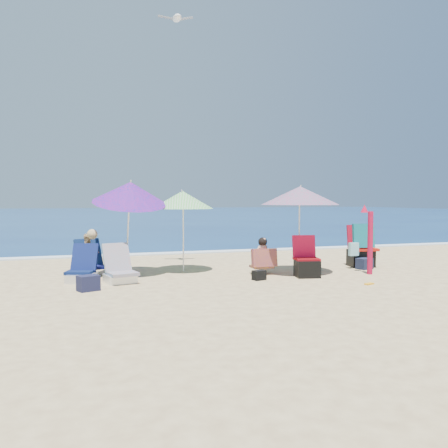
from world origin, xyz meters
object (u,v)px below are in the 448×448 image
object	(u,v)px
camp_chair_left	(307,265)
seagull	(177,18)
chair_navy	(82,272)
person_center	(263,256)
camp_chair_right	(361,251)
furled_umbrella	(369,236)
person_left	(89,254)
umbrella_turquoise	(300,196)
umbrella_blue	(130,192)
chair_rainbow	(120,272)
umbrella_striped	(182,200)

from	to	relation	value
camp_chair_left	seagull	size ratio (longest dim) A/B	1.04
chair_navy	person_center	distance (m)	3.78
camp_chair_left	camp_chair_right	world-z (taller)	camp_chair_right
furled_umbrella	person_center	world-z (taller)	furled_umbrella
person_left	seagull	xyz separation A→B (m)	(2.06, 0.56, 5.40)
umbrella_turquoise	camp_chair_right	distance (m)	2.37
camp_chair_right	person_center	xyz separation A→B (m)	(-2.72, -0.37, 0.01)
seagull	person_left	bearing A→B (deg)	-164.76
furled_umbrella	seagull	world-z (taller)	seagull
umbrella_blue	chair_rainbow	size ratio (longest dim) A/B	2.68
furled_umbrella	chair_rainbow	distance (m)	5.36
chair_navy	furled_umbrella	bearing A→B (deg)	-8.67
camp_chair_left	camp_chair_right	xyz separation A→B (m)	(1.96, 0.93, 0.12)
umbrella_turquoise	seagull	bearing A→B (deg)	144.64
umbrella_striped	camp_chair_right	world-z (taller)	umbrella_striped
furled_umbrella	chair_navy	world-z (taller)	furled_umbrella
umbrella_blue	camp_chair_left	distance (m)	4.05
camp_chair_right	person_left	size ratio (longest dim) A/B	1.05
umbrella_striped	furled_umbrella	world-z (taller)	umbrella_striped
umbrella_blue	seagull	xyz separation A→B (m)	(1.20, 0.80, 4.08)
umbrella_turquoise	seagull	xyz separation A→B (m)	(-2.37, 1.68, 4.14)
chair_navy	chair_rainbow	xyz separation A→B (m)	(0.70, -0.34, 0.01)
umbrella_striped	chair_rainbow	distance (m)	2.29
umbrella_turquoise	umbrella_blue	distance (m)	3.68
umbrella_blue	chair_navy	bearing A→B (deg)	-154.35
chair_navy	person_left	distance (m)	0.79
umbrella_striped	person_left	bearing A→B (deg)	178.24
umbrella_striped	seagull	xyz separation A→B (m)	(0.02, 0.62, 4.24)
umbrella_turquoise	person_left	xyz separation A→B (m)	(-4.42, 1.12, -1.26)
chair_navy	seagull	distance (m)	6.22
umbrella_turquoise	camp_chair_right	size ratio (longest dim) A/B	1.84
chair_rainbow	camp_chair_right	xyz separation A→B (m)	(5.78, 0.44, 0.18)
umbrella_striped	chair_rainbow	bearing A→B (deg)	-145.87
umbrella_striped	umbrella_blue	distance (m)	1.20
chair_navy	camp_chair_right	xyz separation A→B (m)	(6.48, 0.10, 0.19)
umbrella_blue	camp_chair_left	xyz separation A→B (m)	(3.52, -1.31, -1.52)
person_left	seagull	size ratio (longest dim) A/B	1.21
camp_chair_right	seagull	size ratio (longest dim) A/B	1.27
camp_chair_right	person_left	xyz separation A→B (m)	(-6.33, 0.63, 0.07)
person_left	seagull	world-z (taller)	seagull
umbrella_turquoise	chair_rainbow	bearing A→B (deg)	179.22
umbrella_blue	camp_chair_right	bearing A→B (deg)	-4.01
chair_rainbow	person_left	world-z (taller)	person_left
umbrella_blue	furled_umbrella	world-z (taller)	umbrella_blue
person_left	camp_chair_right	bearing A→B (deg)	-5.67
furled_umbrella	chair_rainbow	bearing A→B (deg)	173.83
umbrella_blue	chair_rainbow	bearing A→B (deg)	-110.32
umbrella_blue	camp_chair_left	size ratio (longest dim) A/B	2.51
furled_umbrella	person_left	world-z (taller)	furled_umbrella
chair_rainbow	seagull	bearing A→B (deg)	47.17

